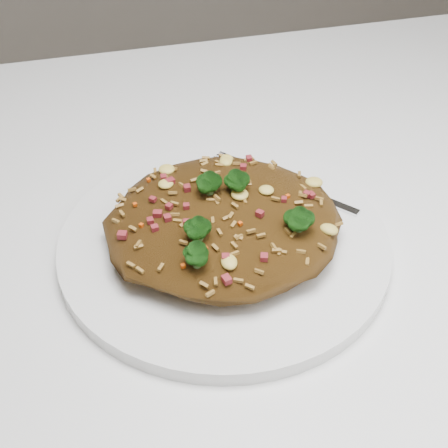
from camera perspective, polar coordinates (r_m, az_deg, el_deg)
The scene contains 4 objects.
dining_table at distance 0.64m, azimuth -2.77°, elevation -7.12°, with size 1.20×0.80×0.75m.
plate at distance 0.56m, azimuth -0.00°, elevation -1.71°, with size 0.29×0.29×0.01m, color white.
fried_rice at distance 0.54m, azimuth 0.01°, elevation 0.78°, with size 0.21×0.19×0.06m.
fork at distance 0.61m, azimuth 6.02°, elevation 3.48°, with size 0.12×0.13×0.00m.
Camera 1 is at (-0.08, -0.42, 1.13)m, focal length 50.00 mm.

